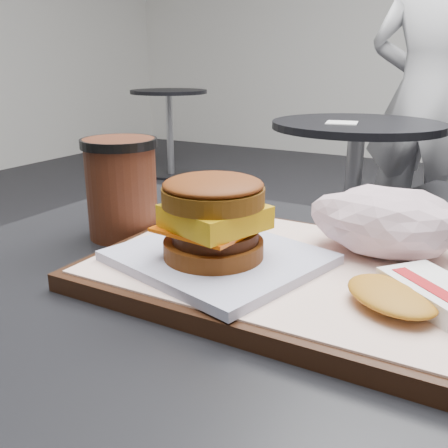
% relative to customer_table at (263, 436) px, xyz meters
% --- Properties ---
extents(customer_table, '(0.80, 0.60, 0.77)m').
position_rel_customer_table_xyz_m(customer_table, '(0.00, 0.00, 0.00)').
color(customer_table, '#A5A5AA').
rests_on(customer_table, ground).
extents(serving_tray, '(0.38, 0.28, 0.02)m').
position_rel_customer_table_xyz_m(serving_tray, '(0.01, 0.02, 0.20)').
color(serving_tray, black).
rests_on(serving_tray, customer_table).
extents(breakfast_sandwich, '(0.23, 0.21, 0.09)m').
position_rel_customer_table_xyz_m(breakfast_sandwich, '(-0.05, -0.02, 0.24)').
color(breakfast_sandwich, silver).
rests_on(breakfast_sandwich, serving_tray).
extents(hash_brown, '(0.13, 0.13, 0.02)m').
position_rel_customer_table_xyz_m(hash_brown, '(0.14, -0.01, 0.22)').
color(hash_brown, white).
rests_on(hash_brown, serving_tray).
extents(crumpled_wrapper, '(0.16, 0.12, 0.07)m').
position_rel_customer_table_xyz_m(crumpled_wrapper, '(0.09, 0.10, 0.24)').
color(crumpled_wrapper, silver).
rests_on(crumpled_wrapper, serving_tray).
extents(coffee_cup, '(0.09, 0.09, 0.13)m').
position_rel_customer_table_xyz_m(coffee_cup, '(-0.23, 0.05, 0.25)').
color(coffee_cup, '#411B0F').
rests_on(coffee_cup, customer_table).
extents(neighbor_table, '(0.70, 0.70, 0.75)m').
position_rel_customer_table_xyz_m(neighbor_table, '(-0.35, 1.65, -0.03)').
color(neighbor_table, black).
rests_on(neighbor_table, ground).
extents(napkin, '(0.14, 0.14, 0.00)m').
position_rel_customer_table_xyz_m(napkin, '(-0.39, 1.57, 0.17)').
color(napkin, white).
rests_on(napkin, neighbor_table).
extents(patron, '(0.64, 0.46, 1.64)m').
position_rel_customer_table_xyz_m(patron, '(-0.19, 2.28, 0.23)').
color(patron, silver).
rests_on(patron, ground).
extents(bg_table_mid, '(0.66, 0.66, 0.75)m').
position_rel_customer_table_xyz_m(bg_table_mid, '(-2.40, 3.20, -0.02)').
color(bg_table_mid, black).
rests_on(bg_table_mid, ground).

